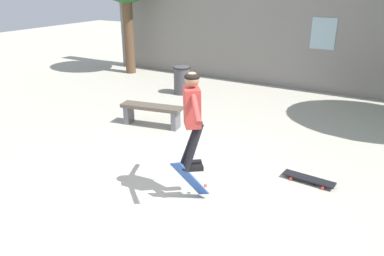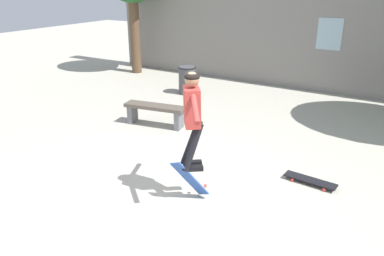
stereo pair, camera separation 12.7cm
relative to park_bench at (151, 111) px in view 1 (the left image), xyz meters
name	(u,v)px [view 1 (the left image)]	position (x,y,z in m)	size (l,w,h in m)	color
ground_plane	(159,191)	(1.82, -2.34, -0.36)	(40.00, 40.00, 0.00)	#B2AD9E
building_backdrop	(297,12)	(1.80, 5.07, 1.93)	(14.12, 0.52, 5.46)	gray
park_bench	(151,111)	(0.00, 0.00, 0.00)	(1.49, 0.61, 0.51)	brown
trash_bin	(182,80)	(-0.78, 2.64, 0.07)	(0.53, 0.53, 0.82)	#47474C
skater	(192,112)	(2.37, -2.22, 1.07)	(0.88, 1.12, 1.49)	#B23833
skateboard_flipping	(190,179)	(2.38, -2.29, 0.01)	(0.51, 0.40, 0.70)	#2D519E
skateboard_resting	(309,179)	(3.85, -0.82, -0.29)	(0.89, 0.29, 0.08)	black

